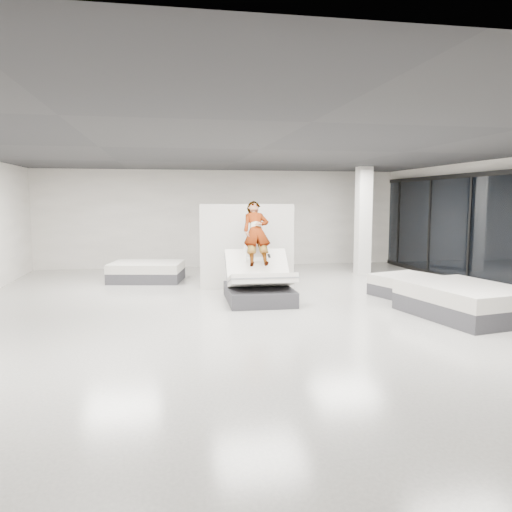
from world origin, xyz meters
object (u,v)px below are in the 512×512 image
remote (269,256)px  column (363,221)px  flat_bed_right_far (416,287)px  hero_bed (259,285)px  flat_bed_right_near (465,301)px  person (257,246)px  divider_panel (247,247)px  flat_bed_left_far (147,272)px

remote → column: bearing=45.7°
remote → flat_bed_right_far: bearing=-3.0°
hero_bed → remote: size_ratio=13.45×
flat_bed_right_far → flat_bed_right_near: flat_bed_right_near is taller
hero_bed → column: size_ratio=0.59×
person → divider_panel: (-0.02, 1.22, -0.15)m
hero_bed → person: bearing=88.7°
hero_bed → flat_bed_right_far: size_ratio=0.88×
person → flat_bed_right_far: size_ratio=0.78×
hero_bed → flat_bed_right_near: 4.20m
flat_bed_right_far → flat_bed_left_far: bearing=150.0°
flat_bed_left_far → divider_panel: bearing=-34.2°
remote → flat_bed_left_far: bearing=131.2°
remote → flat_bed_right_far: remote is taller
flat_bed_right_near → column: 5.78m
person → flat_bed_left_far: person is taller
hero_bed → divider_panel: divider_panel is taller
flat_bed_right_far → column: size_ratio=0.67×
remote → divider_panel: divider_panel is taller
person → column: bearing=41.1°
hero_bed → divider_panel: 1.70m
divider_panel → column: (3.84, 1.96, 0.54)m
remote → flat_bed_right_far: size_ratio=0.07×
remote → flat_bed_right_near: size_ratio=0.06×
hero_bed → flat_bed_left_far: (-2.53, 3.26, -0.11)m
person → divider_panel: 1.23m
hero_bed → column: (3.83, 3.51, 1.23)m
person → hero_bed: bearing=-90.0°
divider_panel → person: bearing=-81.4°
flat_bed_right_near → flat_bed_left_far: 8.18m
hero_bed → flat_bed_right_near: (3.62, -2.12, -0.06)m
flat_bed_right_far → column: 4.03m
person → flat_bed_left_far: 4.00m
divider_panel → flat_bed_right_near: size_ratio=0.93×
person → column: (3.82, 3.18, 0.39)m
hero_bed → flat_bed_left_far: bearing=127.9°
flat_bed_right_near → person: bearing=145.9°
person → flat_bed_right_near: size_ratio=0.66×
remote → flat_bed_left_far: size_ratio=0.07×
divider_panel → flat_bed_left_far: 3.15m
person → flat_bed_right_near: bearing=-32.9°
remote → flat_bed_right_far: 3.47m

